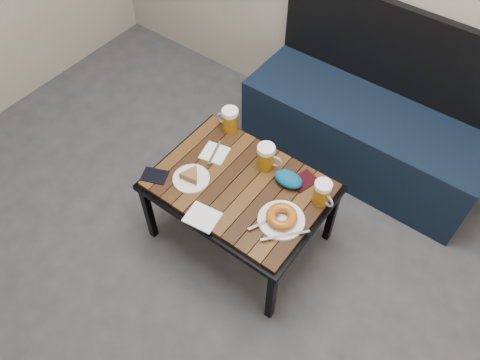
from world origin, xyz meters
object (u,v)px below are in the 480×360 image
Objects in this scene: plate_pie at (191,177)px; knit_pouch at (288,179)px; cafe_table at (240,189)px; plate_bagel at (281,218)px; passport_burgundy at (303,181)px; beer_mug_left at (230,120)px; beer_mug_right at (322,193)px; bench at (365,129)px; beer_mug_centre at (266,157)px; passport_navy at (155,176)px.

knit_pouch is (0.39, 0.26, 0.01)m from plate_pie.
knit_pouch is (0.18, 0.14, 0.08)m from cafe_table.
plate_bagel reaches higher than passport_burgundy.
beer_mug_left reaches higher than knit_pouch.
bench is at bearing 117.53° from beer_mug_right.
beer_mug_right is at bearing 21.23° from cafe_table.
plate_bagel is at bearing -59.08° from beer_mug_centre.
plate_pie reaches higher than cafe_table.
cafe_table is 0.31m from passport_burgundy.
bench is 0.98m from plate_bagel.
knit_pouch is (-0.09, 0.20, 0.01)m from plate_bagel.
plate_bagel is (0.48, 0.06, 0.00)m from plate_pie.
bench is 0.86m from beer_mug_left.
bench is 1.13m from plate_pie.
bench is 11.51× the size of passport_navy.
plate_bagel is (0.24, -0.22, -0.05)m from beer_mug_centre.
cafe_table is 6.91× the size of passport_navy.
beer_mug_left is 0.51m from passport_burgundy.
beer_mug_right is 0.15m from passport_burgundy.
cafe_table is 6.66× the size of passport_burgundy.
bench is at bearing 74.35° from cafe_table.
cafe_table is 0.20m from beer_mug_centre.
knit_pouch is at bearing 100.48° from passport_navy.
bench is at bearing -133.13° from beer_mug_left.
plate_bagel is 2.11× the size of passport_navy.
beer_mug_right is (0.36, 0.14, 0.11)m from cafe_table.
cafe_table is 0.25m from plate_pie.
passport_navy is at bearing 73.87° from beer_mug_left.
beer_mug_left reaches higher than beer_mug_right.
bench reaches higher than plate_pie.
cafe_table is 0.42m from passport_navy.
beer_mug_right is at bearing 93.54° from passport_navy.
bench reaches higher than passport_burgundy.
passport_burgundy is at bearing 168.24° from beer_mug_left.
plate_bagel reaches higher than plate_pie.
plate_bagel is at bearing 80.83° from passport_navy.
beer_mug_left is 0.49m from passport_navy.
beer_mug_centre is at bearing 77.12° from cafe_table.
bench is at bearing 65.87° from plate_pie.
beer_mug_left is 0.77× the size of plate_pie.
passport_burgundy is at bearing 176.25° from beer_mug_right.
beer_mug_left is 0.54× the size of plate_bagel.
beer_mug_right is 0.18m from knit_pouch.
bench reaches higher than beer_mug_left.
passport_navy is 0.65m from knit_pouch.
beer_mug_centre is 0.38m from plate_pie.
beer_mug_right is 0.22m from plate_bagel.
knit_pouch is at bearing -24.72° from beer_mug_centre.
plate_pie is (0.06, -0.38, -0.05)m from beer_mug_left.
bench reaches higher than beer_mug_centre.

